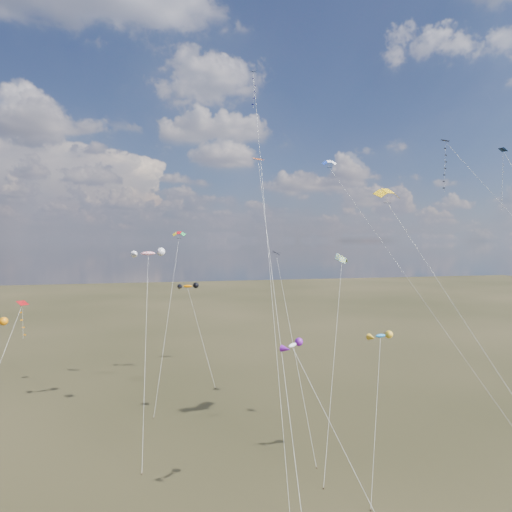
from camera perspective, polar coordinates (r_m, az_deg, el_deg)
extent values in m
plane|color=black|center=(42.05, 6.58, -27.73)|extent=(400.00, 400.00, 0.00)
cube|color=black|center=(58.43, 22.57, 13.18)|extent=(1.15, 1.15, 0.28)
cube|color=#0D1E45|center=(59.34, -0.34, 22.06)|extent=(0.94, 0.91, 0.27)
cylinder|color=silver|center=(44.60, 1.44, 1.69)|extent=(2.48, 22.30, 41.25)
cube|color=black|center=(51.30, 2.53, 0.39)|extent=(1.05, 1.09, 0.40)
cylinder|color=silver|center=(47.55, 4.80, -11.57)|extent=(0.76, 10.82, 19.44)
cube|color=#332316|center=(46.20, 7.59, -24.77)|extent=(0.10, 0.10, 0.12)
cube|color=#9E0A0E|center=(58.14, -27.16, -5.25)|extent=(1.38, 1.39, 0.43)
cube|color=#071C4D|center=(52.77, 28.49, 11.61)|extent=(0.72, 0.77, 0.32)
cube|color=#ED5813|center=(51.77, 0.24, 12.03)|extent=(1.27, 1.24, 0.35)
cylinder|color=silver|center=(38.57, 2.59, -6.81)|extent=(3.19, 25.75, 29.91)
cylinder|color=silver|center=(45.40, 25.58, -8.19)|extent=(8.04, 16.25, 25.96)
cylinder|color=silver|center=(63.96, 18.28, -2.00)|extent=(12.06, 24.12, 33.10)
cylinder|color=silver|center=(46.19, 9.70, -12.23)|extent=(7.00, 12.09, 19.08)
cube|color=#332316|center=(43.18, 8.43, -26.80)|extent=(0.10, 0.10, 0.12)
cylinder|color=silver|center=(61.12, -10.99, -7.37)|extent=(4.00, 12.65, 21.97)
cube|color=#332316|center=(57.80, -12.68, -19.16)|extent=(0.10, 0.10, 0.12)
ellipsoid|color=orange|center=(72.49, -8.54, -3.75)|extent=(2.94, 1.38, 1.07)
cylinder|color=silver|center=(69.25, -6.91, -9.73)|extent=(3.04, 9.00, 13.69)
cube|color=#332316|center=(66.88, -5.08, -16.16)|extent=(0.10, 0.10, 0.12)
ellipsoid|color=white|center=(36.76, 4.59, -11.05)|extent=(2.20, 2.10, 0.74)
cylinder|color=silver|center=(35.67, 10.63, -22.13)|extent=(4.51, 8.72, 12.56)
ellipsoid|color=red|center=(57.93, -13.33, 0.33)|extent=(3.75, 2.06, 1.23)
cylinder|color=silver|center=(50.75, -13.64, -10.86)|extent=(0.83, 16.82, 19.26)
cube|color=#332316|center=(46.04, -14.08, -24.91)|extent=(0.10, 0.10, 0.12)
ellipsoid|color=#1875C1|center=(44.81, 15.30, -9.59)|extent=(2.27, 1.11, 0.78)
cylinder|color=silver|center=(42.38, 14.78, -18.64)|extent=(4.66, 7.10, 11.92)
cube|color=#332316|center=(41.10, 14.15, -28.43)|extent=(0.10, 0.10, 0.12)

